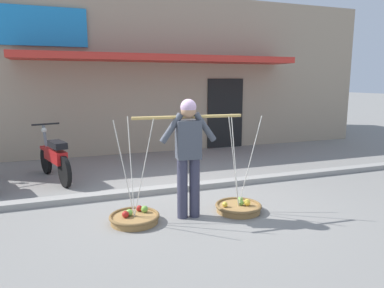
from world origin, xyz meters
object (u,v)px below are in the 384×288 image
object	(u,v)px
motorcycle_second_in_row	(55,158)
fruit_basket_left_side	(134,217)
fruit_vendor	(188,151)
fruit_basket_right_side	(238,207)

from	to	relation	value
motorcycle_second_in_row	fruit_basket_left_side	bearing A→B (deg)	-68.56
fruit_vendor	fruit_basket_left_side	bearing A→B (deg)	175.55
fruit_basket_left_side	motorcycle_second_in_row	world-z (taller)	fruit_basket_left_side
fruit_vendor	motorcycle_second_in_row	world-z (taller)	fruit_vendor
fruit_basket_right_side	motorcycle_second_in_row	bearing A→B (deg)	133.07
fruit_vendor	motorcycle_second_in_row	xyz separation A→B (m)	(-1.82, 2.72, -0.52)
fruit_vendor	motorcycle_second_in_row	distance (m)	3.32
fruit_basket_right_side	motorcycle_second_in_row	size ratio (longest dim) A/B	0.82
fruit_vendor	motorcycle_second_in_row	size ratio (longest dim) A/B	0.96
fruit_vendor	fruit_basket_right_side	world-z (taller)	fruit_vendor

